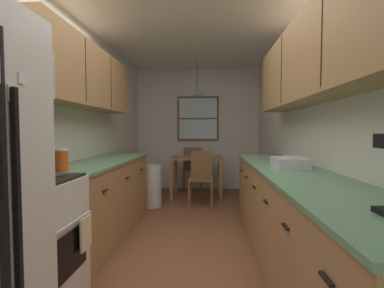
% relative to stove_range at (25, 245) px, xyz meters
% --- Properties ---
extents(ground_plane, '(12.00, 12.00, 0.00)m').
position_rel_stove_range_xyz_m(ground_plane, '(0.99, 1.56, -0.47)').
color(ground_plane, brown).
extents(wall_left, '(0.10, 9.00, 2.55)m').
position_rel_stove_range_xyz_m(wall_left, '(-0.36, 1.56, 0.80)').
color(wall_left, silver).
rests_on(wall_left, ground).
extents(wall_right, '(0.10, 9.00, 2.55)m').
position_rel_stove_range_xyz_m(wall_right, '(2.34, 1.56, 0.80)').
color(wall_right, silver).
rests_on(wall_right, ground).
extents(wall_back, '(4.40, 0.10, 2.55)m').
position_rel_stove_range_xyz_m(wall_back, '(0.99, 4.21, 0.80)').
color(wall_back, silver).
rests_on(wall_back, ground).
extents(ceiling_slab, '(4.40, 9.00, 0.08)m').
position_rel_stove_range_xyz_m(ceiling_slab, '(0.99, 1.56, 2.12)').
color(ceiling_slab, white).
extents(stove_range, '(0.66, 0.63, 1.10)m').
position_rel_stove_range_xyz_m(stove_range, '(0.00, 0.00, 0.00)').
color(stove_range, white).
rests_on(stove_range, ground).
extents(microwave_over_range, '(0.39, 0.57, 0.34)m').
position_rel_stove_range_xyz_m(microwave_over_range, '(-0.11, 0.00, 1.19)').
color(microwave_over_range, silver).
extents(counter_left, '(0.64, 2.08, 0.90)m').
position_rel_stove_range_xyz_m(counter_left, '(-0.01, 1.35, -0.02)').
color(counter_left, '#A87A4C').
rests_on(counter_left, ground).
extents(upper_cabinets_left, '(0.33, 2.16, 0.68)m').
position_rel_stove_range_xyz_m(upper_cabinets_left, '(-0.15, 1.30, 1.38)').
color(upper_cabinets_left, '#A87A4C').
extents(counter_right, '(0.64, 3.36, 0.90)m').
position_rel_stove_range_xyz_m(counter_right, '(1.99, 0.65, -0.02)').
color(counter_right, '#A87A4C').
rests_on(counter_right, ground).
extents(upper_cabinets_right, '(0.33, 3.04, 0.72)m').
position_rel_stove_range_xyz_m(upper_cabinets_right, '(2.13, 0.60, 1.39)').
color(upper_cabinets_right, '#A87A4C').
extents(dining_table, '(0.93, 0.71, 0.75)m').
position_rel_stove_range_xyz_m(dining_table, '(1.02, 3.41, 0.15)').
color(dining_table, olive).
rests_on(dining_table, ground).
extents(dining_chair_near, '(0.41, 0.41, 0.90)m').
position_rel_stove_range_xyz_m(dining_chair_near, '(1.11, 2.84, 0.03)').
color(dining_chair_near, brown).
rests_on(dining_chair_near, ground).
extents(dining_chair_far, '(0.43, 0.43, 0.90)m').
position_rel_stove_range_xyz_m(dining_chair_far, '(0.91, 3.97, 0.03)').
color(dining_chair_far, brown).
rests_on(dining_chair_far, ground).
extents(pendant_light, '(0.30, 0.30, 0.67)m').
position_rel_stove_range_xyz_m(pendant_light, '(1.02, 3.41, 1.46)').
color(pendant_light, black).
extents(back_window, '(0.88, 0.05, 0.94)m').
position_rel_stove_range_xyz_m(back_window, '(1.01, 4.14, 1.03)').
color(back_window, brown).
extents(trash_bin, '(0.34, 0.34, 0.67)m').
position_rel_stove_range_xyz_m(trash_bin, '(0.29, 2.70, -0.13)').
color(trash_bin, silver).
rests_on(trash_bin, ground).
extents(storage_canister, '(0.11, 0.11, 0.19)m').
position_rel_stove_range_xyz_m(storage_canister, '(-0.01, 0.50, 0.53)').
color(storage_canister, '#D84C19').
rests_on(storage_canister, counter_left).
extents(dish_towel, '(0.02, 0.16, 0.24)m').
position_rel_stove_range_xyz_m(dish_towel, '(0.35, 0.16, 0.03)').
color(dish_towel, beige).
extents(mug_by_coffeemaker, '(0.11, 0.07, 0.10)m').
position_rel_stove_range_xyz_m(mug_by_coffeemaker, '(2.04, 1.09, 0.48)').
color(mug_by_coffeemaker, white).
rests_on(mug_by_coffeemaker, counter_right).
extents(dish_rack, '(0.28, 0.34, 0.10)m').
position_rel_stove_range_xyz_m(dish_rack, '(1.99, 0.81, 0.48)').
color(dish_rack, silver).
rests_on(dish_rack, counter_right).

